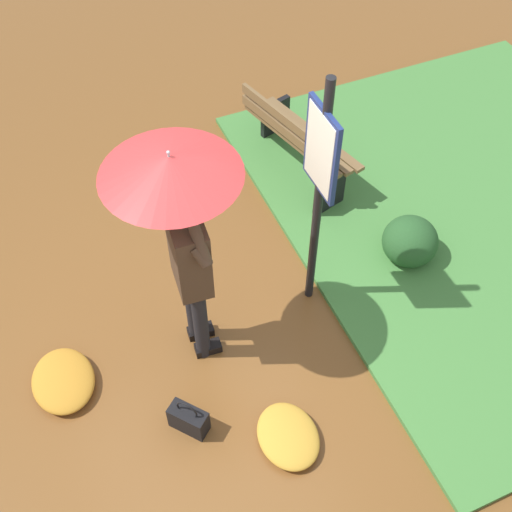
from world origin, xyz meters
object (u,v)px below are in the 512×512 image
Objects in this scene: info_sign_post at (320,177)px; park_bench at (298,142)px; person_with_umbrella at (180,211)px; handbag at (189,419)px.

park_bench is at bearing -21.91° from info_sign_post.
person_with_umbrella is at bearing 91.28° from info_sign_post.
info_sign_post is (0.02, -1.08, -0.11)m from person_with_umbrella.
person_with_umbrella is 1.65m from handbag.
handbag is at bearing 119.11° from info_sign_post.
info_sign_post is 1.61× the size of park_bench.
info_sign_post is 1.93m from park_bench.
park_bench is at bearing -47.78° from person_with_umbrella.
info_sign_post is 6.22× the size of handbag.
person_with_umbrella is at bearing -23.16° from handbag.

